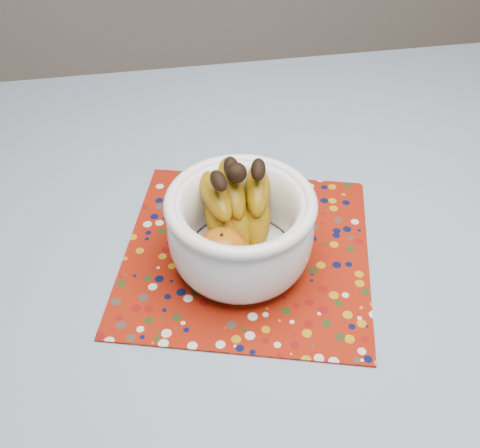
{
  "coord_description": "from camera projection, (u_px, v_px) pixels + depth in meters",
  "views": [
    {
      "loc": [
        -0.23,
        -0.63,
        1.43
      ],
      "look_at": [
        -0.12,
        -0.01,
        0.84
      ],
      "focal_mm": 42.0,
      "sensor_mm": 36.0,
      "label": 1
    }
  ],
  "objects": [
    {
      "name": "table",
      "position": [
        307.0,
        281.0,
        1.0
      ],
      "size": [
        1.2,
        1.2,
        0.75
      ],
      "color": "brown",
      "rests_on": "ground"
    },
    {
      "name": "tablecloth",
      "position": [
        311.0,
        249.0,
        0.94
      ],
      "size": [
        1.32,
        1.32,
        0.01
      ],
      "primitive_type": "cube",
      "color": "slate",
      "rests_on": "table"
    },
    {
      "name": "placemat",
      "position": [
        247.0,
        252.0,
        0.93
      ],
      "size": [
        0.49,
        0.49,
        0.0
      ],
      "primitive_type": "cube",
      "rotation": [
        0.0,
        0.0,
        -0.28
      ],
      "color": "maroon",
      "rests_on": "tablecloth"
    },
    {
      "name": "fruit_bowl",
      "position": [
        239.0,
        222.0,
        0.86
      ],
      "size": [
        0.23,
        0.24,
        0.17
      ],
      "color": "white",
      "rests_on": "placemat"
    }
  ]
}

